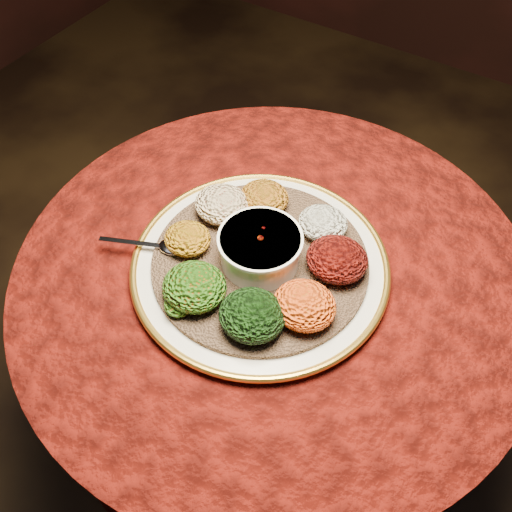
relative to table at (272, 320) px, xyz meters
The scene contains 13 objects.
table is the anchor object (origin of this frame).
platter 0.19m from the table, 133.20° to the right, with size 0.58×0.58×0.02m.
injera 0.20m from the table, 133.20° to the right, with size 0.39×0.39×0.01m, color brown.
stew_bowl 0.25m from the table, 133.20° to the right, with size 0.15×0.15×0.06m.
spoon 0.29m from the table, 153.86° to the right, with size 0.15×0.07×0.01m.
portion_ayib 0.25m from the table, 66.79° to the left, with size 0.09×0.09×0.04m, color beige.
portion_kitfo 0.26m from the table, 18.61° to the left, with size 0.11×0.10×0.05m, color black.
portion_tikil 0.27m from the table, 37.12° to the right, with size 0.11×0.10×0.05m, color #A4640D.
portion_gomen 0.28m from the table, 73.41° to the right, with size 0.11×0.11×0.05m, color black.
portion_mixveg 0.28m from the table, 116.00° to the right, with size 0.11×0.10×0.05m, color #A1350A.
portion_kik 0.28m from the table, 157.64° to the right, with size 0.09×0.08×0.04m, color #A9620E.
portion_timatim 0.27m from the table, 164.09° to the left, with size 0.10×0.10×0.05m, color maroon.
portion_shiro 0.26m from the table, 129.63° to the left, with size 0.10×0.09×0.05m, color #9D5312.
Camera 1 is at (0.31, -0.56, 1.56)m, focal length 40.00 mm.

